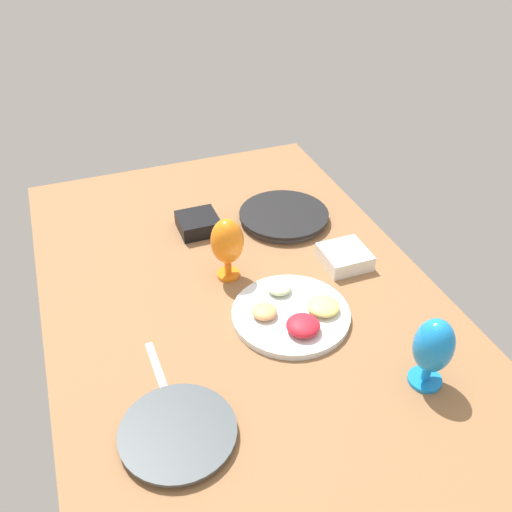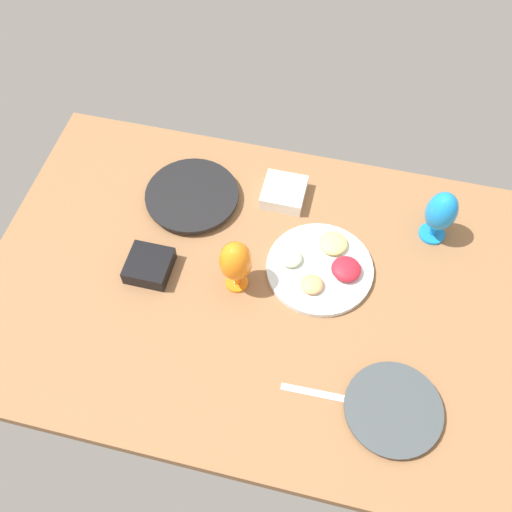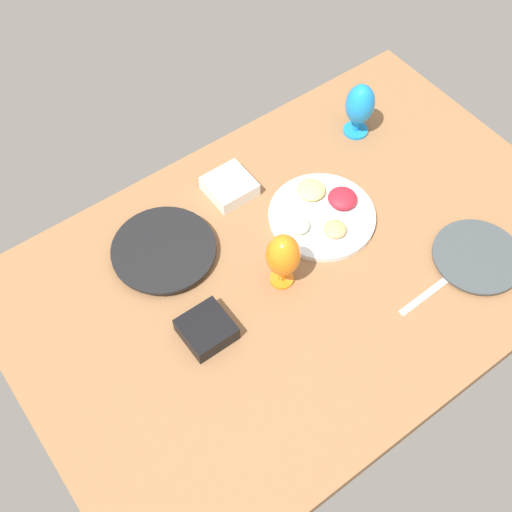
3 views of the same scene
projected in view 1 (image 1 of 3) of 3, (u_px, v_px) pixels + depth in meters
ground_plane at (240, 297)px, 155.26cm from camera, size 160.00×104.00×4.00cm
dinner_plate_left at (178, 433)px, 116.15cm from camera, size 24.71×24.71×2.04cm
dinner_plate_right at (284, 216)px, 181.75cm from camera, size 28.91×28.91×2.94cm
fruit_platter at (293, 313)px, 144.62cm from camera, size 30.70×30.70×5.29cm
hurricane_glass_orange at (227, 243)px, 152.83cm from camera, size 9.15×9.15×18.67cm
hurricane_glass_blue at (433, 348)px, 122.18cm from camera, size 8.91×8.91×18.48cm
square_bowl_black at (198, 223)px, 176.58cm from camera, size 12.23×12.23×4.89cm
square_bowl_white at (345, 256)px, 162.68cm from camera, size 12.91×12.91×4.64cm
fork_by_left_plate at (157, 369)px, 131.23cm from camera, size 18.04×2.30×0.60cm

